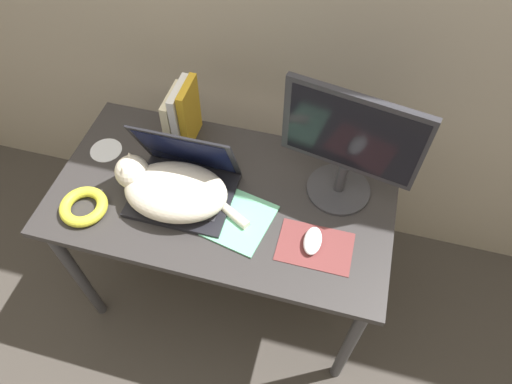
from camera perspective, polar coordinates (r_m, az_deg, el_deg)
ground_plane at (r=2.17m, az=-5.71°, el=-19.07°), size 12.00×12.00×0.00m
desk at (r=1.69m, az=-4.06°, el=-2.02°), size 1.21×0.65×0.76m
laptop at (r=1.60m, az=-8.98°, el=1.26°), size 0.35×0.28×0.27m
cat at (r=1.56m, az=-10.58°, el=0.32°), size 0.49×0.27×0.16m
external_monitor at (r=1.47m, az=11.55°, el=5.73°), size 0.44×0.23×0.44m
mousepad at (r=1.51m, az=7.38°, el=-6.79°), size 0.24×0.16×0.00m
computer_mouse at (r=1.50m, az=7.10°, el=-6.06°), size 0.06×0.11×0.03m
book_row at (r=1.73m, az=-9.23°, el=9.62°), size 0.10×0.17×0.26m
cable_coil at (r=1.67m, az=-20.74°, el=-1.72°), size 0.16×0.16×0.04m
notepad at (r=1.55m, az=-2.00°, el=-3.58°), size 0.24×0.26×0.01m
cd_disc at (r=1.83m, az=-18.23°, el=4.99°), size 0.12×0.12×0.00m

